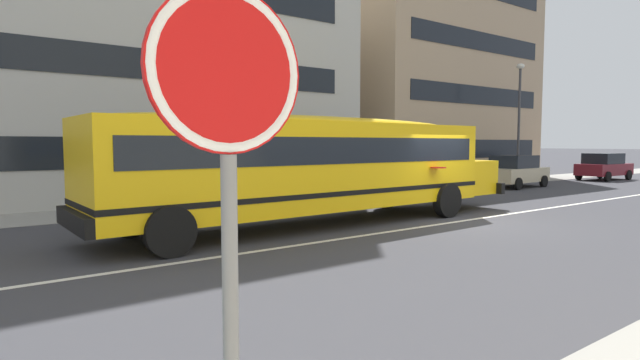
% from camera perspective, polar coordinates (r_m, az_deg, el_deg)
% --- Properties ---
extents(ground_plane, '(400.00, 400.00, 0.00)m').
position_cam_1_polar(ground_plane, '(14.80, 15.74, -4.63)').
color(ground_plane, '#38383D').
extents(sidewalk_far, '(120.00, 3.00, 0.01)m').
position_cam_1_polar(sidewalk_far, '(20.59, -1.99, -1.99)').
color(sidewalk_far, gray).
rests_on(sidewalk_far, ground_plane).
extents(lane_centreline, '(110.00, 0.16, 0.01)m').
position_cam_1_polar(lane_centreline, '(14.80, 15.74, -4.62)').
color(lane_centreline, silver).
rests_on(lane_centreline, ground_plane).
extents(school_bus, '(13.38, 3.18, 2.98)m').
position_cam_1_polar(school_bus, '(13.44, -0.55, 2.22)').
color(school_bus, yellow).
rests_on(school_bus, ground_plane).
extents(parked_car_beige_end_of_row, '(3.99, 2.07, 1.64)m').
position_cam_1_polar(parked_car_beige_end_of_row, '(27.04, 21.60, 0.99)').
color(parked_car_beige_end_of_row, '#C1B28E').
rests_on(parked_car_beige_end_of_row, ground_plane).
extents(parked_car_maroon_by_lamppost, '(3.96, 1.99, 1.64)m').
position_cam_1_polar(parked_car_maroon_by_lamppost, '(34.99, 29.94, 1.39)').
color(parked_car_maroon_by_lamppost, maroon).
rests_on(parked_car_maroon_by_lamppost, ground_plane).
extents(stop_sign_post, '(0.70, 0.07, 2.90)m').
position_cam_1_polar(stop_sign_post, '(2.11, -10.54, 3.85)').
color(stop_sign_post, slate).
rests_on(stop_sign_post, ground_plane).
extents(street_lamp, '(0.44, 0.44, 6.80)m').
position_cam_1_polar(street_lamp, '(30.88, 22.03, 7.79)').
color(street_lamp, '#38383D').
rests_on(street_lamp, ground_plane).
extents(apartment_block_far_centre, '(14.15, 10.63, 13.30)m').
position_cam_1_polar(apartment_block_far_centre, '(35.04, 10.77, 11.40)').
color(apartment_block_far_centre, tan).
rests_on(apartment_block_far_centre, ground_plane).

